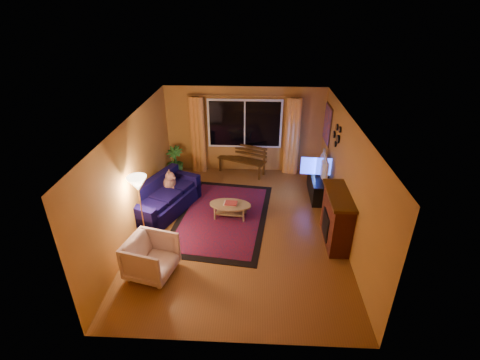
{
  "coord_description": "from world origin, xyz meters",
  "views": [
    {
      "loc": [
        0.34,
        -6.5,
        4.65
      ],
      "look_at": [
        0.0,
        0.3,
        1.05
      ],
      "focal_mm": 26.0,
      "sensor_mm": 36.0,
      "label": 1
    }
  ],
  "objects_px": {
    "bench": "(242,166)",
    "tv_console": "(318,186)",
    "armchair": "(151,256)",
    "coffee_table": "(230,210)",
    "floor_lamp": "(141,209)",
    "sofa": "(164,197)"
  },
  "relations": [
    {
      "from": "sofa",
      "to": "floor_lamp",
      "type": "xyz_separation_m",
      "value": [
        -0.17,
        -1.1,
        0.36
      ]
    },
    {
      "from": "coffee_table",
      "to": "tv_console",
      "type": "relative_size",
      "value": 0.75
    },
    {
      "from": "bench",
      "to": "floor_lamp",
      "type": "distance_m",
      "value": 3.86
    },
    {
      "from": "armchair",
      "to": "coffee_table",
      "type": "bearing_deg",
      "value": -19.72
    },
    {
      "from": "sofa",
      "to": "armchair",
      "type": "height_order",
      "value": "armchair"
    },
    {
      "from": "coffee_table",
      "to": "sofa",
      "type": "bearing_deg",
      "value": 174.57
    },
    {
      "from": "coffee_table",
      "to": "tv_console",
      "type": "height_order",
      "value": "tv_console"
    },
    {
      "from": "coffee_table",
      "to": "armchair",
      "type": "bearing_deg",
      "value": -123.76
    },
    {
      "from": "bench",
      "to": "tv_console",
      "type": "height_order",
      "value": "tv_console"
    },
    {
      "from": "tv_console",
      "to": "bench",
      "type": "bearing_deg",
      "value": 150.91
    },
    {
      "from": "tv_console",
      "to": "sofa",
      "type": "bearing_deg",
      "value": -164.25
    },
    {
      "from": "floor_lamp",
      "to": "coffee_table",
      "type": "bearing_deg",
      "value": 28.2
    },
    {
      "from": "sofa",
      "to": "armchair",
      "type": "relative_size",
      "value": 2.37
    },
    {
      "from": "bench",
      "to": "armchair",
      "type": "height_order",
      "value": "armchair"
    },
    {
      "from": "armchair",
      "to": "floor_lamp",
      "type": "xyz_separation_m",
      "value": [
        -0.45,
        1.03,
        0.34
      ]
    },
    {
      "from": "armchair",
      "to": "tv_console",
      "type": "height_order",
      "value": "armchair"
    },
    {
      "from": "coffee_table",
      "to": "tv_console",
      "type": "distance_m",
      "value": 2.51
    },
    {
      "from": "bench",
      "to": "tv_console",
      "type": "distance_m",
      "value": 2.39
    },
    {
      "from": "armchair",
      "to": "coffee_table",
      "type": "xyz_separation_m",
      "value": [
        1.32,
        1.97,
        -0.24
      ]
    },
    {
      "from": "floor_lamp",
      "to": "tv_console",
      "type": "distance_m",
      "value": 4.54
    },
    {
      "from": "sofa",
      "to": "armchair",
      "type": "distance_m",
      "value": 2.15
    },
    {
      "from": "bench",
      "to": "tv_console",
      "type": "xyz_separation_m",
      "value": [
        2.06,
        -1.2,
        0.06
      ]
    }
  ]
}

